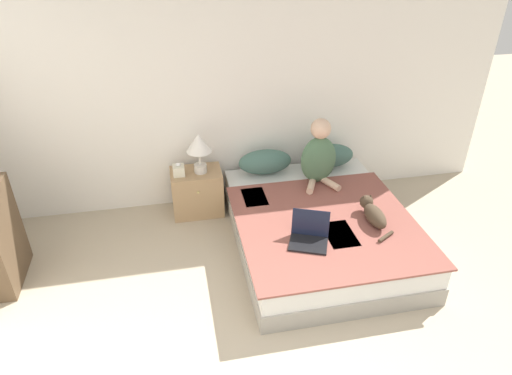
% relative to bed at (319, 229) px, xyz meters
% --- Properties ---
extents(wall_back, '(5.89, 0.05, 2.55)m').
position_rel_bed_xyz_m(wall_back, '(-0.65, 1.10, 1.08)').
color(wall_back, white).
rests_on(wall_back, ground_plane).
extents(bed, '(1.65, 2.04, 0.40)m').
position_rel_bed_xyz_m(bed, '(0.00, 0.00, 0.00)').
color(bed, '#9E998E').
rests_on(bed, ground_plane).
extents(pillow_near, '(0.58, 0.29, 0.26)m').
position_rel_bed_xyz_m(pillow_near, '(-0.36, 0.86, 0.34)').
color(pillow_near, '#42665B').
rests_on(pillow_near, bed).
extents(pillow_far, '(0.58, 0.29, 0.26)m').
position_rel_bed_xyz_m(pillow_far, '(0.36, 0.86, 0.34)').
color(pillow_far, '#42665B').
rests_on(pillow_far, bed).
extents(person_sitting, '(0.38, 0.37, 0.71)m').
position_rel_bed_xyz_m(person_sitting, '(0.14, 0.55, 0.51)').
color(person_sitting, '#476B4C').
rests_on(person_sitting, bed).
extents(cat_tabby, '(0.19, 0.57, 0.18)m').
position_rel_bed_xyz_m(cat_tabby, '(0.43, -0.24, 0.29)').
color(cat_tabby, '#473828').
rests_on(cat_tabby, bed).
extents(laptop_open, '(0.41, 0.39, 0.25)m').
position_rel_bed_xyz_m(laptop_open, '(-0.25, -0.42, 0.26)').
color(laptop_open, black).
rests_on(laptop_open, bed).
extents(nightstand, '(0.54, 0.39, 0.50)m').
position_rel_bed_xyz_m(nightstand, '(-1.12, 0.84, 0.05)').
color(nightstand, tan).
rests_on(nightstand, ground_plane).
extents(table_lamp, '(0.27, 0.27, 0.43)m').
position_rel_bed_xyz_m(table_lamp, '(-1.06, 0.82, 0.61)').
color(table_lamp, beige).
rests_on(table_lamp, nightstand).
extents(tissue_box, '(0.12, 0.12, 0.14)m').
position_rel_bed_xyz_m(tissue_box, '(-1.29, 0.80, 0.36)').
color(tissue_box, beige).
rests_on(tissue_box, nightstand).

